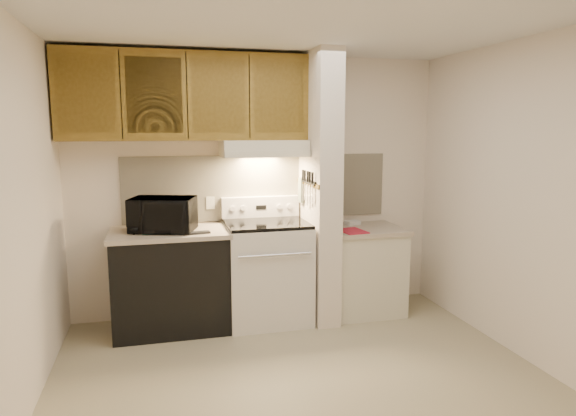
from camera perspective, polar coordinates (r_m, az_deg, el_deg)
name	(u,v)px	position (r m, az deg, el deg)	size (l,w,h in m)	color
floor	(300,376)	(3.99, 1.33, -18.13)	(3.60, 3.60, 0.00)	tan
ceiling	(301,23)	(3.62, 1.48, 19.87)	(3.60, 3.60, 0.00)	white
wall_back	(259,186)	(5.04, -3.24, 2.49)	(3.60, 0.02, 2.50)	white
wall_left	(19,220)	(3.56, -27.71, -1.20)	(0.02, 3.00, 2.50)	white
wall_right	(520,200)	(4.43, 24.40, 0.82)	(0.02, 3.00, 2.50)	white
backsplash	(259,187)	(5.03, -3.21, 2.31)	(2.60, 0.02, 0.63)	beige
range_body	(267,273)	(4.87, -2.37, -7.24)	(0.76, 0.65, 0.92)	silver
oven_window	(274,278)	(4.56, -1.53, -7.83)	(0.50, 0.01, 0.30)	black
oven_handle	(275,255)	(4.46, -1.43, -5.26)	(0.02, 0.02, 0.65)	silver
cooktop	(267,224)	(4.76, -2.40, -1.73)	(0.74, 0.64, 0.03)	black
range_backguard	(260,207)	(5.01, -3.09, 0.14)	(0.76, 0.08, 0.20)	silver
range_display	(261,207)	(4.97, -2.99, 0.07)	(0.10, 0.01, 0.04)	black
range_knob_left_outer	(233,209)	(4.92, -6.18, -0.06)	(0.05, 0.05, 0.02)	silver
range_knob_left_inner	(243,208)	(4.94, -5.04, -0.01)	(0.05, 0.05, 0.02)	silver
range_knob_right_inner	(279,207)	(5.01, -0.97, 0.15)	(0.05, 0.05, 0.02)	silver
range_knob_right_outer	(289,206)	(5.03, 0.14, 0.19)	(0.05, 0.05, 0.02)	silver
dishwasher_front	(171,282)	(4.79, -12.85, -8.05)	(1.00, 0.63, 0.87)	black
left_countertop	(169,233)	(4.68, -13.05, -2.70)	(1.04, 0.67, 0.04)	#B7A792
spoon_rest	(196,233)	(4.48, -10.20, -2.74)	(0.24, 0.08, 0.02)	black
teal_jar	(147,228)	(4.56, -15.36, -2.12)	(0.10, 0.10, 0.11)	#317169
outlet	(210,203)	(4.97, -8.61, 0.56)	(0.08, 0.01, 0.12)	beige
microwave	(163,215)	(4.62, -13.73, -0.72)	(0.54, 0.37, 0.30)	black
partition_pillar	(319,188)	(4.83, 3.51, 2.21)	(0.22, 0.70, 2.50)	silver
pillar_trim	(308,183)	(4.79, 2.20, 2.76)	(0.01, 0.70, 0.04)	brown
knife_strip	(309,182)	(4.74, 2.30, 2.94)	(0.02, 0.42, 0.04)	black
knife_blade_a	(312,195)	(4.60, 2.70, 1.51)	(0.01, 0.04, 0.16)	silver
knife_handle_a	(312,178)	(4.58, 2.73, 3.36)	(0.02, 0.02, 0.10)	black
knife_blade_b	(310,195)	(4.68, 2.43, 1.50)	(0.01, 0.04, 0.18)	silver
knife_handle_b	(310,177)	(4.66, 2.43, 3.46)	(0.02, 0.02, 0.10)	black
knife_blade_c	(307,195)	(4.75, 2.16, 1.50)	(0.01, 0.04, 0.20)	silver
knife_handle_c	(308,176)	(4.72, 2.21, 3.53)	(0.02, 0.02, 0.10)	black
knife_blade_d	(305,191)	(4.82, 1.89, 1.85)	(0.01, 0.04, 0.16)	silver
knife_handle_d	(305,176)	(4.81, 1.89, 3.63)	(0.02, 0.02, 0.10)	black
knife_blade_e	(302,191)	(4.91, 1.61, 1.86)	(0.01, 0.04, 0.18)	silver
knife_handle_e	(303,175)	(4.88, 1.67, 3.70)	(0.02, 0.02, 0.10)	black
oven_mitt	(301,190)	(4.96, 1.45, 2.00)	(0.03, 0.10, 0.24)	slate
right_cab_base	(363,272)	(5.16, 8.33, -7.03)	(0.70, 0.60, 0.81)	beige
right_countertop	(364,230)	(5.06, 8.44, -2.39)	(0.74, 0.64, 0.04)	#B7A792
red_folder	(352,231)	(4.85, 7.17, -2.55)	(0.21, 0.29, 0.01)	#B71D33
white_box	(352,223)	(5.20, 7.17, -1.62)	(0.14, 0.10, 0.04)	white
range_hood	(263,148)	(4.80, -2.77, 6.66)	(0.78, 0.44, 0.15)	beige
hood_lip	(268,154)	(4.60, -2.23, 6.00)	(0.78, 0.04, 0.06)	beige
upper_cabinets	(186,97)	(4.76, -11.27, 12.02)	(2.18, 0.33, 0.77)	brown
cab_door_a	(86,94)	(4.62, -21.54, 11.68)	(0.46, 0.01, 0.63)	brown
cab_gap_a	(121,95)	(4.60, -18.10, 11.88)	(0.01, 0.01, 0.73)	black
cab_door_b	(154,95)	(4.59, -14.63, 12.03)	(0.46, 0.01, 0.63)	brown
cab_gap_b	(187,96)	(4.60, -11.16, 12.14)	(0.01, 0.01, 0.73)	black
cab_door_c	(219,96)	(4.62, -7.71, 12.21)	(0.46, 0.01, 0.63)	brown
cab_gap_c	(249,97)	(4.66, -4.30, 12.24)	(0.01, 0.01, 0.73)	black
cab_door_d	(279,97)	(4.72, -0.97, 12.22)	(0.46, 0.01, 0.63)	brown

